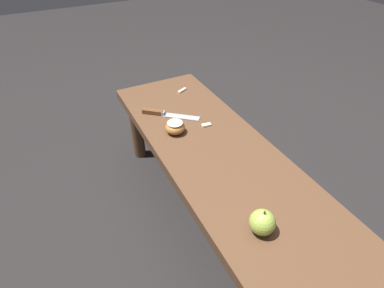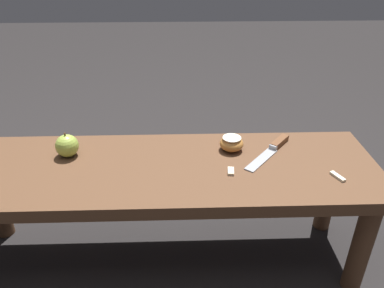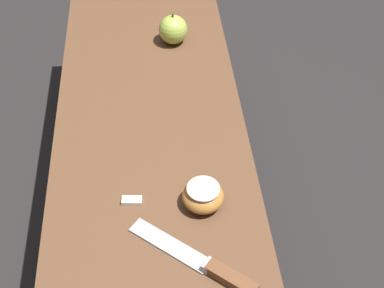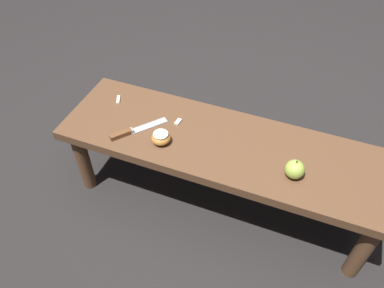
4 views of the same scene
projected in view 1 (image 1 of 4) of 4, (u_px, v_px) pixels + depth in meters
ground_plane at (219, 226)px, 1.31m from camera, size 8.00×8.00×0.00m
wooden_bench at (224, 171)px, 1.10m from camera, size 1.35×0.41×0.39m
knife at (162, 113)px, 1.29m from camera, size 0.18×0.21×0.02m
apple_whole at (262, 222)px, 0.81m from camera, size 0.07×0.07×0.08m
apple_cut at (175, 127)px, 1.18m from camera, size 0.08×0.08×0.05m
apple_slice_near_knife at (182, 90)px, 1.45m from camera, size 0.03×0.05×0.01m
apple_slice_center at (206, 125)px, 1.22m from camera, size 0.02×0.04×0.01m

